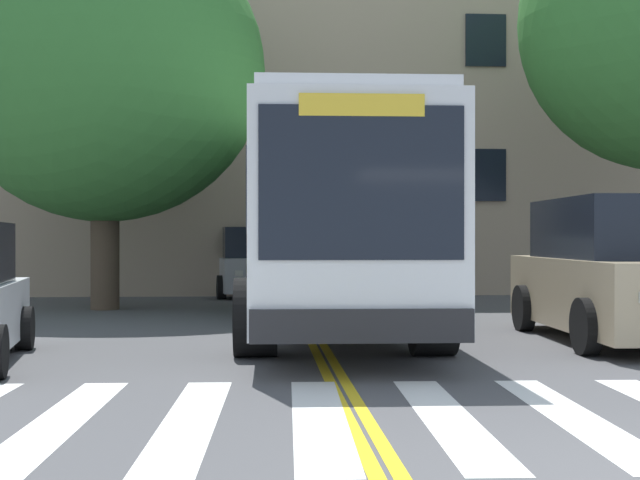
% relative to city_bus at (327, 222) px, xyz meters
% --- Properties ---
extents(crosswalk, '(14.78, 4.29, 0.01)m').
position_rel_city_bus_xyz_m(crosswalk, '(2.09, -7.68, -1.81)').
color(crosswalk, white).
rests_on(crosswalk, ground).
extents(lane_line_yellow_inner, '(0.12, 36.00, 0.01)m').
position_rel_city_bus_xyz_m(lane_line_yellow_inner, '(-0.39, 6.32, -1.82)').
color(lane_line_yellow_inner, gold).
rests_on(lane_line_yellow_inner, ground).
extents(lane_line_yellow_outer, '(0.12, 36.00, 0.01)m').
position_rel_city_bus_xyz_m(lane_line_yellow_outer, '(-0.23, 6.32, -1.82)').
color(lane_line_yellow_outer, gold).
rests_on(lane_line_yellow_outer, ground).
extents(city_bus, '(2.98, 11.64, 3.33)m').
position_rel_city_bus_xyz_m(city_bus, '(0.00, 0.00, 0.00)').
color(city_bus, white).
rests_on(city_bus, ground).
extents(car_tan_far_lane, '(2.35, 5.05, 2.14)m').
position_rel_city_bus_xyz_m(car_tan_far_lane, '(4.18, -2.23, -0.80)').
color(car_tan_far_lane, tan).
rests_on(car_tan_far_lane, ground).
extents(car_silver_behind_bus, '(2.35, 4.24, 1.82)m').
position_rel_city_bus_xyz_m(car_silver_behind_bus, '(-1.38, 8.73, -0.98)').
color(car_silver_behind_bus, '#B7BABF').
rests_on(car_silver_behind_bus, ground).
extents(street_tree_curbside_small, '(8.13, 7.51, 8.44)m').
position_rel_city_bus_xyz_m(street_tree_curbside_small, '(-4.48, 4.27, 3.33)').
color(street_tree_curbside_small, '#4C3D2D').
rests_on(street_tree_curbside_small, ground).
extents(building_facade, '(42.79, 9.40, 12.91)m').
position_rel_city_bus_xyz_m(building_facade, '(4.89, 12.98, 4.64)').
color(building_facade, tan).
rests_on(building_facade, ground).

